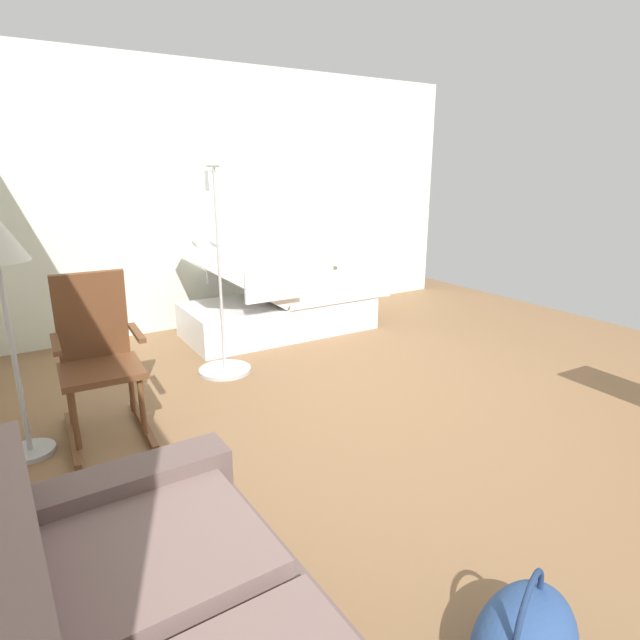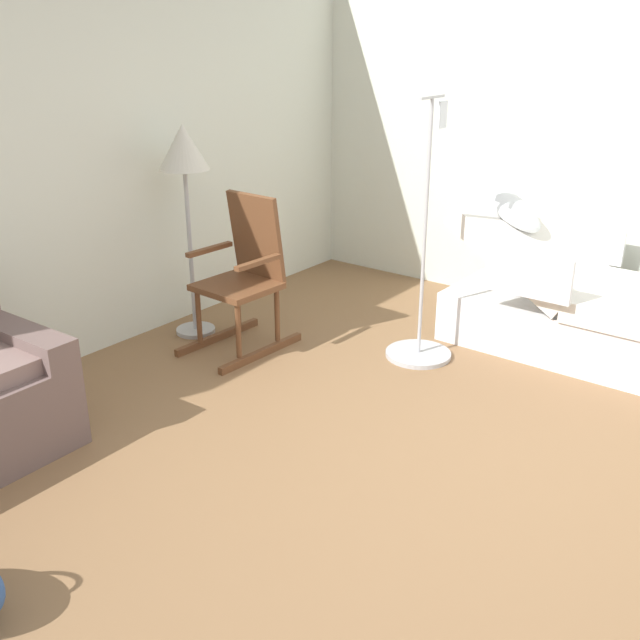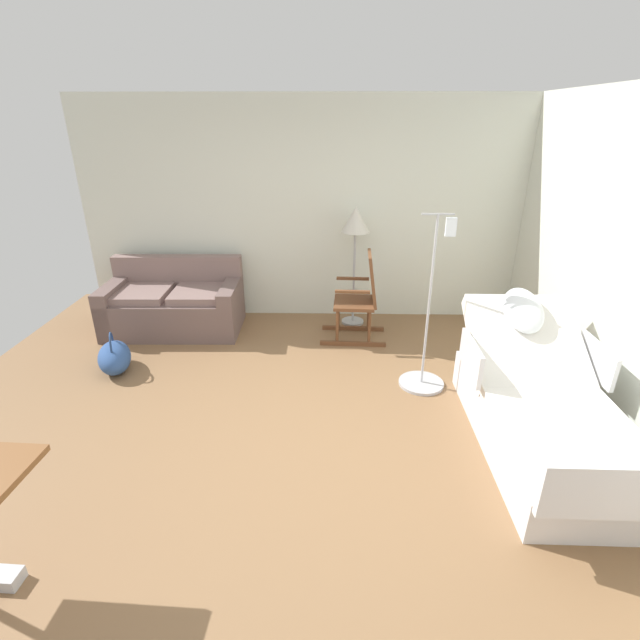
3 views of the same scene
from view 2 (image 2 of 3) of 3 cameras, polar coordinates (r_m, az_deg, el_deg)
The scene contains 6 objects.
ground_plane at distance 3.65m, azimuth 9.85°, elevation -12.65°, with size 6.68×6.68×0.00m, color olive.
back_wall at distance 4.91m, azimuth -18.86°, elevation 12.50°, with size 5.54×0.10×2.70m, color silver.
hospital_bed at distance 5.17m, azimuth 21.02°, elevation 0.63°, with size 1.05×2.07×1.09m.
rocking_chair at distance 4.93m, azimuth -5.94°, elevation 3.44°, with size 0.78×0.52×1.05m.
floor_lamp at distance 5.04m, azimuth -10.60°, elevation 12.08°, with size 0.34×0.34×1.48m.
iv_pole at distance 4.87m, azimuth 7.90°, elevation -0.11°, with size 0.44×0.44×1.69m.
Camera 2 is at (-2.73, -1.31, 2.04)m, focal length 40.79 mm.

